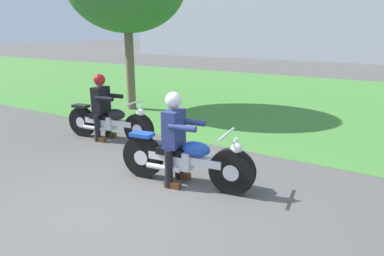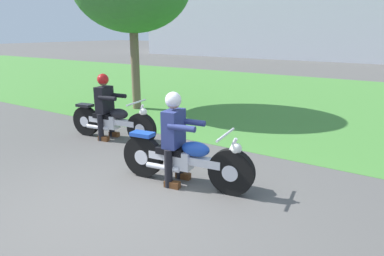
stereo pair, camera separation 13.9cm
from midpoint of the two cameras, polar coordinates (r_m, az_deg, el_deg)
ground at (r=4.78m, az=-12.14°, el=-12.90°), size 120.00×120.00×0.00m
grass_verge at (r=12.50m, az=18.69°, el=4.53°), size 60.00×12.00×0.01m
motorcycle_lead at (r=5.19m, az=-0.40°, el=-5.24°), size 2.15×0.67×0.90m
rider_lead at (r=5.13m, az=-2.09°, el=-0.51°), size 0.59×0.51×1.42m
motorcycle_follow at (r=7.54m, az=-12.46°, el=1.04°), size 2.12×0.67×0.88m
rider_follow at (r=7.55m, az=-13.65°, el=4.30°), size 0.59×0.51×1.41m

